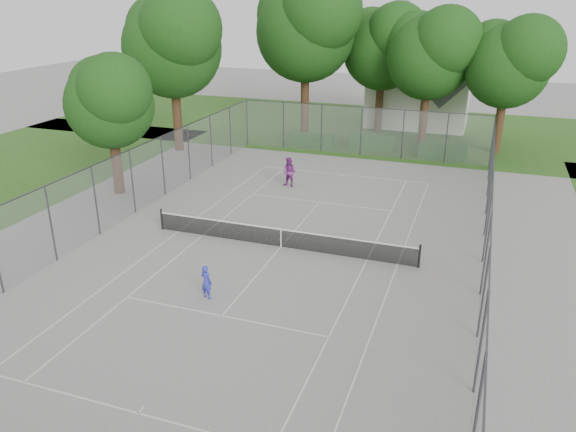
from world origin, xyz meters
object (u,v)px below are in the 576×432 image
(tennis_net, at_px, (281,237))
(woman_player, at_px, (289,172))
(house, at_px, (421,76))
(girl_player, at_px, (206,282))

(tennis_net, bearing_deg, woman_player, 106.73)
(house, bearing_deg, tennis_net, -95.14)
(tennis_net, xyz_separation_m, house, (2.58, 28.69, 3.74))
(tennis_net, bearing_deg, house, 84.86)
(house, bearing_deg, girl_player, -96.20)
(girl_player, distance_m, woman_player, 13.88)
(girl_player, xyz_separation_m, woman_player, (-1.41, 13.81, 0.21))
(tennis_net, distance_m, woman_player, 8.81)
(girl_player, height_order, woman_player, woman_player)
(tennis_net, bearing_deg, girl_player, -101.75)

